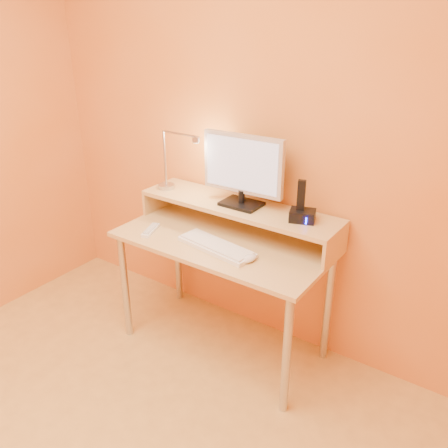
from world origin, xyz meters
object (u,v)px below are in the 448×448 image
Objects in this scene: phone_dock at (302,216)px; keyboard at (216,247)px; remote_control at (151,230)px; lamp_base at (166,186)px; mouse at (248,258)px; monitor_panel at (243,164)px.

phone_dock is 0.48m from keyboard.
lamp_base is at bearing 92.01° from remote_control.
phone_dock is 0.36m from mouse.
mouse is (0.75, -0.25, -0.16)m from lamp_base.
monitor_panel is 0.53m from mouse.
lamp_base is 0.58× the size of remote_control.
mouse is (0.21, -0.02, 0.01)m from keyboard.
lamp_base is 0.22× the size of keyboard.
lamp_base is 0.33m from remote_control.
mouse is at bearing -18.42° from lamp_base.
monitor_panel is 4.78× the size of lamp_base.
mouse is 0.60× the size of remote_control.
keyboard is at bearing -13.84° from remote_control.
remote_control is at bearing -68.69° from lamp_base.
keyboard is at bearing -90.52° from monitor_panel.
mouse reaches higher than keyboard.
remote_control is at bearing -146.35° from monitor_panel.
monitor_panel reaches higher than phone_dock.
lamp_base is 0.61m from keyboard.
monitor_panel is at bearing 141.08° from mouse.
monitor_panel is at bearing 100.60° from keyboard.
phone_dock is at bearing 1.44° from remote_control.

